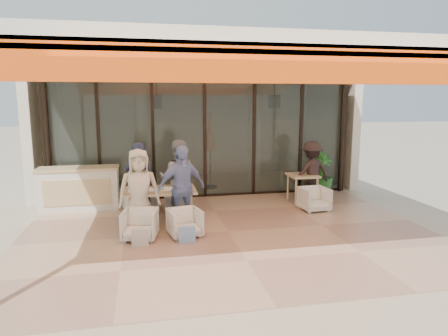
# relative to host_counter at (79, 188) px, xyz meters

# --- Properties ---
(ground) EXTENTS (70.00, 70.00, 0.00)m
(ground) POSITION_rel_host_counter_xyz_m (3.13, -2.30, -0.53)
(ground) COLOR #C6B293
(ground) RESTS_ON ground
(terrace_floor) EXTENTS (8.00, 6.00, 0.01)m
(terrace_floor) POSITION_rel_host_counter_xyz_m (3.13, -2.30, -0.53)
(terrace_floor) COLOR tan
(terrace_floor) RESTS_ON ground
(terrace_structure) EXTENTS (8.00, 6.00, 3.40)m
(terrace_structure) POSITION_rel_host_counter_xyz_m (3.13, -2.56, 2.72)
(terrace_structure) COLOR silver
(terrace_structure) RESTS_ON ground
(glass_storefront) EXTENTS (8.08, 0.10, 3.20)m
(glass_storefront) POSITION_rel_host_counter_xyz_m (3.13, 0.70, 1.07)
(glass_storefront) COLOR #9EADA3
(glass_storefront) RESTS_ON ground
(interior_block) EXTENTS (9.05, 3.62, 3.52)m
(interior_block) POSITION_rel_host_counter_xyz_m (3.13, 3.02, 1.70)
(interior_block) COLOR silver
(interior_block) RESTS_ON ground
(host_counter) EXTENTS (1.85, 0.65, 1.04)m
(host_counter) POSITION_rel_host_counter_xyz_m (0.00, 0.00, 0.00)
(host_counter) COLOR silver
(host_counter) RESTS_ON ground
(dining_table) EXTENTS (1.50, 0.90, 0.93)m
(dining_table) POSITION_rel_host_counter_xyz_m (1.83, -1.41, 0.16)
(dining_table) COLOR tan
(dining_table) RESTS_ON ground
(chair_far_left) EXTENTS (0.84, 0.82, 0.68)m
(chair_far_left) POSITION_rel_host_counter_xyz_m (1.42, -0.46, -0.19)
(chair_far_left) COLOR white
(chair_far_left) RESTS_ON ground
(chair_far_right) EXTENTS (0.60, 0.57, 0.58)m
(chair_far_right) POSITION_rel_host_counter_xyz_m (2.26, -0.46, -0.24)
(chair_far_right) COLOR white
(chair_far_right) RESTS_ON ground
(chair_near_left) EXTENTS (0.72, 0.69, 0.64)m
(chair_near_left) POSITION_rel_host_counter_xyz_m (1.42, -2.36, -0.21)
(chair_near_left) COLOR white
(chair_near_left) RESTS_ON ground
(chair_near_right) EXTENTS (0.69, 0.66, 0.61)m
(chair_near_right) POSITION_rel_host_counter_xyz_m (2.26, -2.36, -0.23)
(chair_near_right) COLOR white
(chair_near_right) RESTS_ON ground
(diner_navy) EXTENTS (0.71, 0.56, 1.71)m
(diner_navy) POSITION_rel_host_counter_xyz_m (1.42, -0.96, 0.32)
(diner_navy) COLOR #191E38
(diner_navy) RESTS_ON ground
(diner_grey) EXTENTS (0.96, 0.81, 1.74)m
(diner_grey) POSITION_rel_host_counter_xyz_m (2.26, -0.96, 0.34)
(diner_grey) COLOR slate
(diner_grey) RESTS_ON ground
(diner_cream) EXTENTS (0.85, 0.59, 1.67)m
(diner_cream) POSITION_rel_host_counter_xyz_m (1.42, -1.86, 0.30)
(diner_cream) COLOR beige
(diner_cream) RESTS_ON ground
(diner_periwinkle) EXTENTS (1.09, 0.72, 1.72)m
(diner_periwinkle) POSITION_rel_host_counter_xyz_m (2.26, -1.86, 0.33)
(diner_periwinkle) COLOR #7289BE
(diner_periwinkle) RESTS_ON ground
(tote_bag_cream) EXTENTS (0.30, 0.10, 0.34)m
(tote_bag_cream) POSITION_rel_host_counter_xyz_m (1.42, -2.76, -0.36)
(tote_bag_cream) COLOR silver
(tote_bag_cream) RESTS_ON ground
(tote_bag_blue) EXTENTS (0.30, 0.10, 0.34)m
(tote_bag_blue) POSITION_rel_host_counter_xyz_m (2.26, -2.76, -0.36)
(tote_bag_blue) COLOR #99BFD8
(tote_bag_blue) RESTS_ON ground
(side_table) EXTENTS (0.70, 0.70, 0.74)m
(side_table) POSITION_rel_host_counter_xyz_m (5.45, -0.41, 0.11)
(side_table) COLOR tan
(side_table) RESTS_ON ground
(side_chair) EXTENTS (0.66, 0.63, 0.63)m
(side_chair) POSITION_rel_host_counter_xyz_m (5.45, -1.16, -0.21)
(side_chair) COLOR white
(side_chair) RESTS_ON ground
(standing_woman) EXTENTS (1.12, 0.78, 1.58)m
(standing_woman) POSITION_rel_host_counter_xyz_m (5.70, -0.39, 0.26)
(standing_woman) COLOR black
(standing_woman) RESTS_ON ground
(potted_palm) EXTENTS (0.87, 0.87, 1.23)m
(potted_palm) POSITION_rel_host_counter_xyz_m (6.25, 0.28, 0.08)
(potted_palm) COLOR #1E5919
(potted_palm) RESTS_ON ground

